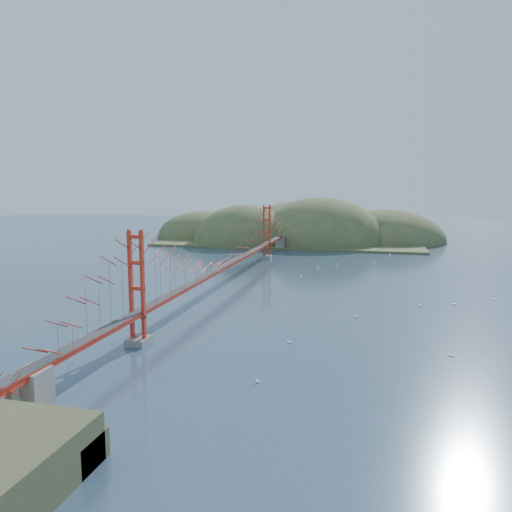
% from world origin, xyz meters
% --- Properties ---
extents(ground, '(320.00, 320.00, 0.00)m').
position_xyz_m(ground, '(0.00, 0.00, 0.00)').
color(ground, '#2E455D').
rests_on(ground, ground).
extents(bridge, '(2.20, 94.40, 12.00)m').
position_xyz_m(bridge, '(0.00, 0.18, 7.01)').
color(bridge, gray).
rests_on(bridge, ground).
extents(promontory, '(9.00, 6.00, 0.24)m').
position_xyz_m(promontory, '(0.00, -48.50, 0.12)').
color(promontory, '#59544C').
rests_on(promontory, ground).
extents(fort, '(3.70, 2.30, 1.75)m').
position_xyz_m(fort, '(0.40, -47.80, 0.67)').
color(fort, brown).
rests_on(fort, ground).
extents(far_headlands, '(84.00, 58.00, 25.00)m').
position_xyz_m(far_headlands, '(2.21, 68.52, 0.00)').
color(far_headlands, olive).
rests_on(far_headlands, ground).
extents(sailboat_1, '(0.67, 0.67, 0.72)m').
position_xyz_m(sailboat_1, '(33.65, -4.55, 0.16)').
color(sailboat_1, white).
rests_on(sailboat_1, ground).
extents(sailboat_14, '(0.60, 0.60, 0.64)m').
position_xyz_m(sailboat_14, '(29.10, -6.40, 0.15)').
color(sailboat_14, white).
rests_on(sailboat_14, ground).
extents(sailboat_12, '(0.61, 0.56, 0.69)m').
position_xyz_m(sailboat_12, '(12.27, 20.45, 0.15)').
color(sailboat_12, white).
rests_on(sailboat_12, ground).
extents(sailboat_10, '(0.57, 0.57, 0.62)m').
position_xyz_m(sailboat_10, '(14.06, -36.65, 0.14)').
color(sailboat_10, white).
rests_on(sailboat_10, ground).
extents(sailboat_15, '(0.54, 0.61, 0.70)m').
position_xyz_m(sailboat_15, '(26.17, 41.21, 0.15)').
color(sailboat_15, white).
rests_on(sailboat_15, ground).
extents(sailboat_4, '(0.54, 0.62, 0.71)m').
position_xyz_m(sailboat_4, '(39.47, 0.00, 0.16)').
color(sailboat_4, white).
rests_on(sailboat_4, ground).
extents(sailboat_0, '(0.59, 0.60, 0.68)m').
position_xyz_m(sailboat_0, '(21.01, -14.05, 0.15)').
color(sailboat_0, white).
rests_on(sailboat_0, ground).
extents(sailboat_2, '(0.58, 0.58, 0.61)m').
position_xyz_m(sailboat_2, '(30.46, -26.12, 0.14)').
color(sailboat_2, white).
rests_on(sailboat_2, ground).
extents(sailboat_3, '(0.71, 0.71, 0.74)m').
position_xyz_m(sailboat_3, '(10.43, 10.71, 0.16)').
color(sailboat_3, white).
rests_on(sailboat_3, ground).
extents(sailboat_16, '(0.54, 0.54, 0.57)m').
position_xyz_m(sailboat_16, '(15.58, 25.00, 0.14)').
color(sailboat_16, white).
rests_on(sailboat_16, ground).
extents(sailboat_8, '(0.54, 0.47, 0.62)m').
position_xyz_m(sailboat_8, '(27.74, 12.34, 0.14)').
color(sailboat_8, white).
rests_on(sailboat_8, ground).
extents(sailboat_7, '(0.58, 0.58, 0.64)m').
position_xyz_m(sailboat_7, '(22.75, 31.18, 0.15)').
color(sailboat_7, white).
rests_on(sailboat_7, ground).
extents(sailboat_6, '(0.61, 0.61, 0.66)m').
position_xyz_m(sailboat_6, '(14.84, -25.86, 0.15)').
color(sailboat_6, white).
rests_on(sailboat_6, ground).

